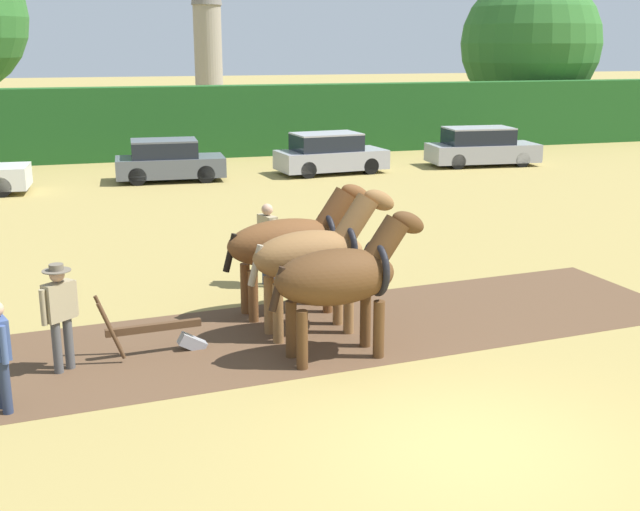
# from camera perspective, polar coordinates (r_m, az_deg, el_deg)

# --- Properties ---
(ground_plane) EXTENTS (240.00, 240.00, 0.00)m
(ground_plane) POSITION_cam_1_polar(r_m,az_deg,el_deg) (10.43, 10.77, -13.22)
(ground_plane) COLOR #998447
(plowed_furrow_strip) EXTENTS (20.24, 5.18, 0.01)m
(plowed_furrow_strip) POSITION_cam_1_polar(r_m,az_deg,el_deg) (13.29, -13.10, -7.01)
(plowed_furrow_strip) COLOR brown
(plowed_furrow_strip) RESTS_ON ground
(hedgerow) EXTENTS (58.64, 1.23, 3.09)m
(hedgerow) POSITION_cam_1_polar(r_m,az_deg,el_deg) (35.87, -9.69, 9.32)
(hedgerow) COLOR #1E511E
(hedgerow) RESTS_ON ground
(tree_center) EXTENTS (7.52, 7.52, 8.64)m
(tree_center) POSITION_cam_1_polar(r_m,az_deg,el_deg) (46.35, 14.75, 14.37)
(tree_center) COLOR #423323
(tree_center) RESTS_ON ground
(draft_horse_lead_left) EXTENTS (2.69, 1.09, 2.38)m
(draft_horse_lead_left) POSITION_cam_1_polar(r_m,az_deg,el_deg) (12.55, 1.57, -1.47)
(draft_horse_lead_left) COLOR #513319
(draft_horse_lead_left) RESTS_ON ground
(draft_horse_lead_right) EXTENTS (2.73, 1.04, 2.52)m
(draft_horse_lead_right) POSITION_cam_1_polar(r_m,az_deg,el_deg) (13.59, -0.32, 0.09)
(draft_horse_lead_right) COLOR brown
(draft_horse_lead_right) RESTS_ON ground
(draft_horse_trail_left) EXTENTS (2.92, 1.10, 2.43)m
(draft_horse_trail_left) POSITION_cam_1_polar(r_m,az_deg,el_deg) (14.67, -1.98, 0.98)
(draft_horse_trail_left) COLOR brown
(draft_horse_trail_left) RESTS_ON ground
(plow) EXTENTS (1.76, 0.49, 1.13)m
(plow) POSITION_cam_1_polar(r_m,az_deg,el_deg) (13.24, -11.13, -5.49)
(plow) COLOR #4C331E
(plow) RESTS_ON ground
(farmer_at_plow) EXTENTS (0.54, 0.46, 1.69)m
(farmer_at_plow) POSITION_cam_1_polar(r_m,az_deg,el_deg) (12.70, -18.02, -3.65)
(farmer_at_plow) COLOR #4C4C4C
(farmer_at_plow) RESTS_ON ground
(farmer_beside_team) EXTENTS (0.35, 0.66, 1.73)m
(farmer_beside_team) POSITION_cam_1_polar(r_m,az_deg,el_deg) (16.43, -3.74, 1.24)
(farmer_beside_team) COLOR #28334C
(farmer_beside_team) RESTS_ON ground
(farmer_onlooker_left) EXTENTS (0.33, 0.61, 1.57)m
(farmer_onlooker_left) POSITION_cam_1_polar(r_m,az_deg,el_deg) (11.63, -21.81, -6.19)
(farmer_onlooker_left) COLOR #28334C
(farmer_onlooker_left) RESTS_ON ground
(parked_car_center_left) EXTENTS (3.99, 2.04, 1.51)m
(parked_car_center_left) POSITION_cam_1_polar(r_m,az_deg,el_deg) (29.91, -10.73, 6.62)
(parked_car_center_left) COLOR #565B66
(parked_car_center_left) RESTS_ON ground
(parked_car_center) EXTENTS (4.32, 2.23, 1.56)m
(parked_car_center) POSITION_cam_1_polar(r_m,az_deg,el_deg) (31.11, 0.70, 7.23)
(parked_car_center) COLOR #9E9EA8
(parked_car_center) RESTS_ON ground
(parked_car_center_right) EXTENTS (4.59, 2.14, 1.57)m
(parked_car_center_right) POSITION_cam_1_polar(r_m,az_deg,el_deg) (33.81, 11.40, 7.55)
(parked_car_center_right) COLOR #9E9EA8
(parked_car_center_right) RESTS_ON ground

